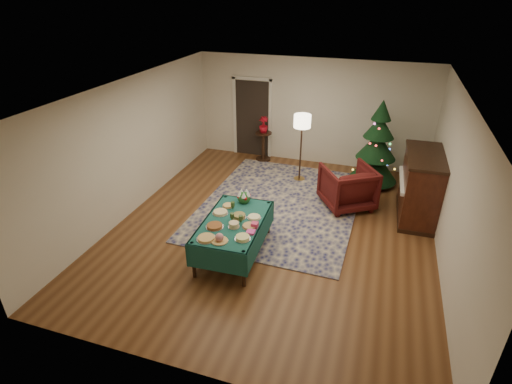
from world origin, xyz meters
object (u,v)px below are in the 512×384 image
(gift_box, at_px, (255,225))
(potted_plant, at_px, (264,128))
(armchair, at_px, (348,185))
(side_table, at_px, (263,147))
(floor_lamp, at_px, (302,125))
(christmas_tree, at_px, (377,148))
(buffet_table, at_px, (234,228))
(piano, at_px, (420,187))

(gift_box, bearing_deg, potted_plant, 105.14)
(armchair, distance_m, potted_plant, 3.11)
(gift_box, height_order, side_table, side_table)
(floor_lamp, bearing_deg, gift_box, -90.57)
(potted_plant, relative_size, christmas_tree, 0.21)
(buffet_table, relative_size, armchair, 1.77)
(gift_box, bearing_deg, christmas_tree, 65.12)
(gift_box, distance_m, side_table, 4.49)
(gift_box, xyz_separation_m, armchair, (1.27, 2.43, -0.22))
(buffet_table, xyz_separation_m, floor_lamp, (0.44, 3.33, 0.84))
(piano, bearing_deg, christmas_tree, 125.57)
(floor_lamp, bearing_deg, christmas_tree, 11.40)
(armchair, distance_m, christmas_tree, 1.46)
(buffet_table, bearing_deg, potted_plant, 100.15)
(buffet_table, distance_m, floor_lamp, 3.46)
(floor_lamp, bearing_deg, buffet_table, -97.59)
(potted_plant, bearing_deg, floor_lamp, -37.01)
(gift_box, xyz_separation_m, potted_plant, (-1.17, 4.32, 0.17))
(armchair, distance_m, side_table, 3.09)
(buffet_table, distance_m, potted_plant, 4.32)
(side_table, bearing_deg, gift_box, -74.86)
(side_table, distance_m, potted_plant, 0.52)
(piano, bearing_deg, side_table, 154.10)
(floor_lamp, height_order, christmas_tree, christmas_tree)
(potted_plant, height_order, christmas_tree, christmas_tree)
(potted_plant, xyz_separation_m, piano, (3.84, -1.87, -0.23))
(side_table, bearing_deg, armchair, -37.69)
(potted_plant, height_order, piano, piano)
(side_table, height_order, potted_plant, potted_plant)
(buffet_table, bearing_deg, armchair, 54.41)
(christmas_tree, bearing_deg, side_table, 169.07)
(floor_lamp, bearing_deg, side_table, 142.99)
(gift_box, bearing_deg, piano, 42.51)
(christmas_tree, bearing_deg, buffet_table, -120.35)
(potted_plant, bearing_deg, armchair, -37.69)
(buffet_table, height_order, gift_box, gift_box)
(floor_lamp, distance_m, potted_plant, 1.58)
(piano, bearing_deg, floor_lamp, 160.03)
(floor_lamp, xyz_separation_m, side_table, (-1.20, 0.91, -1.00))
(side_table, height_order, piano, piano)
(christmas_tree, xyz_separation_m, piano, (0.93, -1.30, -0.25))
(gift_box, distance_m, potted_plant, 4.48)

